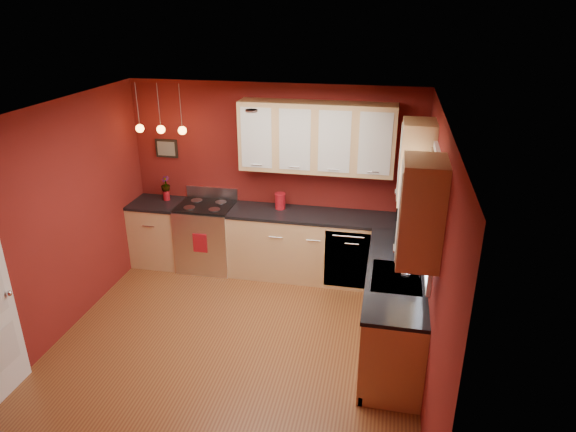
% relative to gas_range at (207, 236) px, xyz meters
% --- Properties ---
extents(floor, '(4.20, 4.20, 0.00)m').
position_rel_gas_range_xyz_m(floor, '(0.92, -1.80, -0.48)').
color(floor, brown).
rests_on(floor, ground).
extents(ceiling, '(4.00, 4.20, 0.02)m').
position_rel_gas_range_xyz_m(ceiling, '(0.92, -1.80, 2.12)').
color(ceiling, beige).
rests_on(ceiling, wall_back).
extents(wall_back, '(4.00, 0.02, 2.60)m').
position_rel_gas_range_xyz_m(wall_back, '(0.92, 0.30, 0.82)').
color(wall_back, maroon).
rests_on(wall_back, floor).
extents(wall_front, '(4.00, 0.02, 2.60)m').
position_rel_gas_range_xyz_m(wall_front, '(0.92, -3.90, 0.82)').
color(wall_front, maroon).
rests_on(wall_front, floor).
extents(wall_left, '(0.02, 4.20, 2.60)m').
position_rel_gas_range_xyz_m(wall_left, '(-1.08, -1.80, 0.82)').
color(wall_left, maroon).
rests_on(wall_left, floor).
extents(wall_right, '(0.02, 4.20, 2.60)m').
position_rel_gas_range_xyz_m(wall_right, '(2.92, -1.80, 0.82)').
color(wall_right, maroon).
rests_on(wall_right, floor).
extents(base_cabinets_back_left, '(0.70, 0.60, 0.90)m').
position_rel_gas_range_xyz_m(base_cabinets_back_left, '(-0.73, -0.00, -0.03)').
color(base_cabinets_back_left, tan).
rests_on(base_cabinets_back_left, floor).
extents(base_cabinets_back_right, '(2.54, 0.60, 0.90)m').
position_rel_gas_range_xyz_m(base_cabinets_back_right, '(1.65, -0.00, -0.03)').
color(base_cabinets_back_right, tan).
rests_on(base_cabinets_back_right, floor).
extents(base_cabinets_right, '(0.60, 2.10, 0.90)m').
position_rel_gas_range_xyz_m(base_cabinets_right, '(2.62, -1.35, -0.03)').
color(base_cabinets_right, tan).
rests_on(base_cabinets_right, floor).
extents(counter_back_left, '(0.70, 0.62, 0.04)m').
position_rel_gas_range_xyz_m(counter_back_left, '(-0.73, -0.00, 0.44)').
color(counter_back_left, black).
rests_on(counter_back_left, base_cabinets_back_left).
extents(counter_back_right, '(2.54, 0.62, 0.04)m').
position_rel_gas_range_xyz_m(counter_back_right, '(1.65, -0.00, 0.44)').
color(counter_back_right, black).
rests_on(counter_back_right, base_cabinets_back_right).
extents(counter_right, '(0.62, 2.10, 0.04)m').
position_rel_gas_range_xyz_m(counter_right, '(2.62, -1.35, 0.44)').
color(counter_right, black).
rests_on(counter_right, base_cabinets_right).
extents(gas_range, '(0.76, 0.64, 1.11)m').
position_rel_gas_range_xyz_m(gas_range, '(0.00, 0.00, 0.00)').
color(gas_range, silver).
rests_on(gas_range, floor).
extents(dishwasher_front, '(0.60, 0.02, 0.80)m').
position_rel_gas_range_xyz_m(dishwasher_front, '(2.02, -0.29, -0.03)').
color(dishwasher_front, silver).
rests_on(dishwasher_front, base_cabinets_back_right).
extents(sink, '(0.50, 0.70, 0.33)m').
position_rel_gas_range_xyz_m(sink, '(2.62, -1.50, 0.43)').
color(sink, gray).
rests_on(sink, counter_right).
extents(window, '(0.06, 1.02, 1.22)m').
position_rel_gas_range_xyz_m(window, '(2.89, -1.50, 1.21)').
color(window, white).
rests_on(window, wall_right).
extents(upper_cabinets_back, '(2.00, 0.35, 0.90)m').
position_rel_gas_range_xyz_m(upper_cabinets_back, '(1.52, 0.12, 1.47)').
color(upper_cabinets_back, tan).
rests_on(upper_cabinets_back, wall_back).
extents(upper_cabinets_right, '(0.35, 1.95, 0.90)m').
position_rel_gas_range_xyz_m(upper_cabinets_right, '(2.75, -1.48, 1.47)').
color(upper_cabinets_right, tan).
rests_on(upper_cabinets_right, wall_right).
extents(wall_picture, '(0.32, 0.03, 0.26)m').
position_rel_gas_range_xyz_m(wall_picture, '(-0.63, 0.28, 1.17)').
color(wall_picture, black).
rests_on(wall_picture, wall_back).
extents(pendant_lights, '(0.71, 0.11, 0.66)m').
position_rel_gas_range_xyz_m(pendant_lights, '(-0.53, -0.05, 1.53)').
color(pendant_lights, gray).
rests_on(pendant_lights, ceiling).
extents(red_canister, '(0.15, 0.15, 0.22)m').
position_rel_gas_range_xyz_m(red_canister, '(1.04, 0.10, 0.57)').
color(red_canister, maroon).
rests_on(red_canister, counter_back_right).
extents(red_vase, '(0.09, 0.09, 0.15)m').
position_rel_gas_range_xyz_m(red_vase, '(-0.62, 0.10, 0.53)').
color(red_vase, maroon).
rests_on(red_vase, counter_back_left).
extents(flowers, '(0.15, 0.15, 0.23)m').
position_rel_gas_range_xyz_m(flowers, '(-0.62, 0.10, 0.70)').
color(flowers, maroon).
rests_on(flowers, red_vase).
extents(coffee_maker, '(0.24, 0.23, 0.28)m').
position_rel_gas_range_xyz_m(coffee_maker, '(2.71, -0.00, 0.59)').
color(coffee_maker, black).
rests_on(coffee_maker, counter_back_right).
extents(soap_pump, '(0.08, 0.09, 0.18)m').
position_rel_gas_range_xyz_m(soap_pump, '(2.70, -1.62, 0.55)').
color(soap_pump, silver).
rests_on(soap_pump, counter_right).
extents(dish_towel, '(0.20, 0.01, 0.27)m').
position_rel_gas_range_xyz_m(dish_towel, '(0.01, -0.33, 0.04)').
color(dish_towel, maroon).
rests_on(dish_towel, gas_range).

